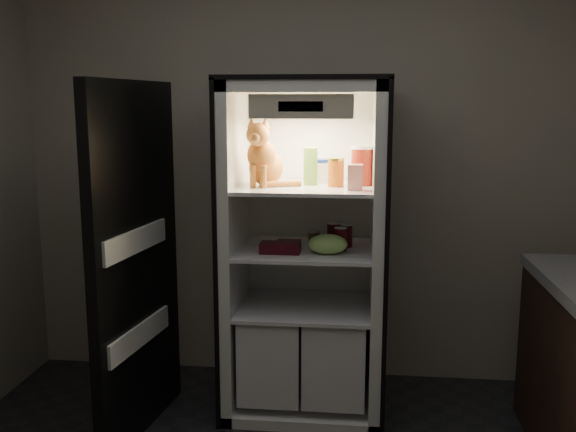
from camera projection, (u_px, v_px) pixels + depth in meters
The scene contains 16 objects.
room_shell at pixel (273, 139), 2.16m from camera, with size 3.60×3.60×3.60m.
refrigerator at pixel (306, 271), 3.66m from camera, with size 0.90×0.72×1.88m.
fridge_door at pixel (136, 264), 3.32m from camera, with size 0.18×0.87×1.85m.
tabby_cat at pixel (264, 160), 3.49m from camera, with size 0.31×0.37×0.38m.
parmesan_shaker at pixel (310, 166), 3.52m from camera, with size 0.08×0.08×0.21m.
mayo_tub at pixel (320, 171), 3.63m from camera, with size 0.10×0.10×0.13m.
salsa_jar at pixel (336, 172), 3.46m from camera, with size 0.09×0.09×0.16m.
pepper_jar at pixel (363, 165), 3.51m from camera, with size 0.13×0.13×0.22m.
cream_carton at pixel (355, 177), 3.33m from camera, with size 0.08×0.08×0.13m, color silver.
soda_can_a at pixel (334, 235), 3.59m from camera, with size 0.07×0.07×0.14m.
soda_can_b at pixel (346, 236), 3.59m from camera, with size 0.07×0.07×0.13m.
soda_can_c at pixel (340, 239), 3.50m from camera, with size 0.07×0.07×0.13m.
condiment_jar at pixel (314, 238), 3.60m from camera, with size 0.07×0.07×0.09m.
grape_bag at pixel (328, 244), 3.43m from camera, with size 0.21×0.15×0.11m, color #87C65C.
berry_box_left at pixel (271, 247), 3.46m from camera, with size 0.11×0.11×0.06m, color #470B16.
berry_box_right at pixel (289, 247), 3.45m from camera, with size 0.13×0.13×0.06m, color #470B16.
Camera 1 is at (0.29, -2.15, 1.74)m, focal length 40.00 mm.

